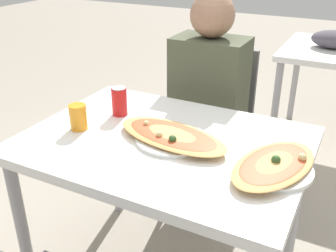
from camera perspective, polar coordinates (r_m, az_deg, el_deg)
dining_table at (r=1.55m, az=-0.50°, el=-4.62°), size 1.07×0.79×0.74m
chair_far_seated at (r=2.24m, az=6.68°, el=0.85°), size 0.40×0.40×0.90m
person_seated at (r=2.06m, az=5.81°, el=5.02°), size 0.37×0.27×1.21m
pizza_main at (r=1.49m, az=0.47°, el=-1.56°), size 0.50×0.30×0.05m
soda_can at (r=1.71m, az=-7.06°, el=3.57°), size 0.07×0.07×0.12m
drink_glass at (r=1.61m, az=-12.89°, el=1.26°), size 0.07×0.07×0.10m
pizza_second at (r=1.35m, az=15.13°, el=-5.54°), size 0.31×0.44×0.05m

